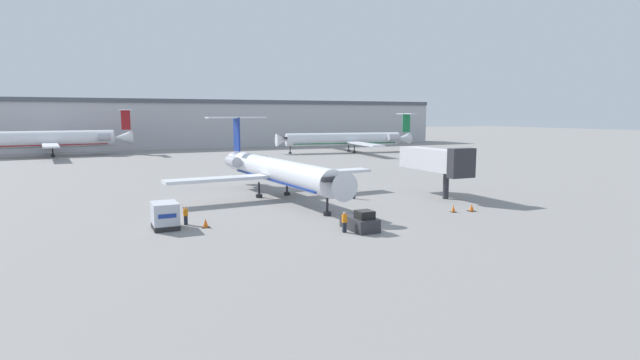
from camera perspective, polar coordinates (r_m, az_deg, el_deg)
name	(u,v)px	position (r m, az deg, el deg)	size (l,w,h in m)	color
ground_plane	(366,231)	(43.61, 5.29, -5.79)	(600.00, 600.00, 0.00)	gray
terminal_building	(166,124)	(158.12, -17.23, 6.17)	(180.00, 16.80, 14.46)	#B2B2B7
airplane_main	(276,170)	(60.33, -5.04, 1.12)	(26.55, 30.89, 9.67)	silver
pushback_tug	(360,222)	(43.71, 4.59, -4.82)	(1.98, 3.90, 1.85)	#2D2D33
luggage_cart	(165,216)	(45.99, -17.29, -3.91)	(2.15, 2.92, 2.35)	#232326
worker_near_tug	(344,222)	(42.66, 2.81, -4.76)	(0.40, 0.25, 1.80)	#232838
worker_by_wing	(354,191)	(59.62, 3.90, -1.29)	(0.40, 0.24, 1.74)	#232838
worker_on_apron	(186,215)	(47.17, -15.11, -3.90)	(0.40, 0.24, 1.71)	#232838
traffic_cone_left	(206,223)	(45.71, -12.94, -4.85)	(0.72, 0.72, 0.79)	black
traffic_cone_right	(453,209)	(53.27, 15.00, -3.19)	(0.54, 0.54, 0.75)	black
traffic_cone_mid	(472,208)	(54.29, 16.94, -3.06)	(0.72, 0.72, 0.76)	black
airplane_parked_far_left	(45,140)	(135.31, -28.88, 4.07)	(39.67, 35.96, 11.26)	white
airplane_parked_far_right	(348,139)	(132.76, 3.20, 4.69)	(37.83, 38.80, 10.29)	silver
jet_bridge	(436,160)	(62.58, 13.10, 2.21)	(3.20, 11.13, 6.19)	#2D2D33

